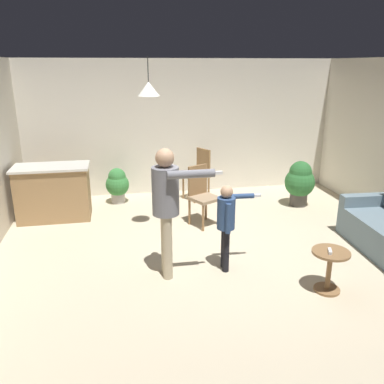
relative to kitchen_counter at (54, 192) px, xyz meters
name	(u,v)px	position (x,y,z in m)	size (l,w,h in m)	color
ground	(219,257)	(2.45, -1.99, -0.48)	(7.68, 7.68, 0.00)	beige
wall_back	(182,127)	(2.45, 1.21, 0.87)	(6.40, 0.10, 2.70)	silver
kitchen_counter	(54,192)	(0.00, 0.00, 0.00)	(1.26, 0.66, 0.95)	#99754C
side_table_by_couch	(329,266)	(3.50, -3.06, -0.15)	(0.44, 0.44, 0.52)	olive
person_adult	(167,199)	(1.68, -2.32, 0.55)	(0.82, 0.48, 1.65)	tan
person_child	(227,218)	(2.45, -2.31, 0.24)	(0.61, 0.33, 1.15)	black
dining_chair_by_counter	(202,193)	(2.47, -0.72, 0.07)	(0.57, 0.57, 1.00)	olive
dining_chair_near_wall	(199,172)	(2.69, 0.62, 0.07)	(0.57, 0.57, 1.00)	olive
potted_plant_corner	(117,184)	(1.09, 0.65, -0.10)	(0.45, 0.45, 0.69)	#B7B2AD
potted_plant_by_wall	(300,181)	(4.49, -0.14, 0.00)	(0.56, 0.56, 0.86)	#4C4742
spare_remote_on_table	(330,251)	(3.47, -3.08, 0.06)	(0.04, 0.13, 0.04)	white
ceiling_light_pendant	(149,89)	(1.62, -0.97, 1.77)	(0.32, 0.32, 0.55)	silver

